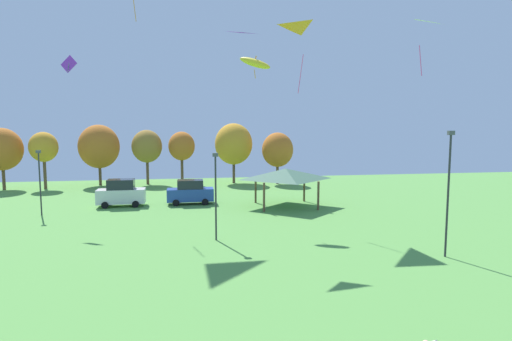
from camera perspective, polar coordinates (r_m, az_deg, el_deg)
The scene contains 18 objects.
kite_flying_0 at distance 32.26m, azimuth 8.09°, elevation 18.61°, with size 3.49×3.56×4.72m.
kite_flying_1 at distance 30.33m, azimuth 21.61°, elevation 17.89°, with size 2.38×1.95×3.34m.
kite_flying_6 at distance 32.99m, azimuth -0.17°, elevation 15.11°, with size 2.69×2.10×1.96m.
kite_flying_7 at distance 28.30m, azimuth -2.69°, elevation 17.97°, with size 1.88×1.42×0.34m.
kite_flying_8 at distance 36.79m, azimuth -25.17°, elevation 13.61°, with size 1.45×0.65×1.51m.
parked_car_leftmost at distance 39.85m, azimuth -18.69°, elevation -3.09°, with size 4.41×2.05×2.58m.
parked_car_second_from_left at distance 39.47m, azimuth -9.36°, elevation -3.07°, with size 4.45×2.01×2.38m.
park_pavilion at distance 37.65m, azimuth 4.26°, elevation -0.50°, with size 6.46×5.73×3.60m.
light_post_0 at distance 38.11m, azimuth -28.50°, elevation -1.00°, with size 0.36×0.20×5.54m.
light_post_1 at distance 24.91m, azimuth 25.79°, elevation -2.20°, with size 0.36×0.20×7.18m.
light_post_2 at distance 26.07m, azimuth -5.78°, elevation -2.94°, with size 0.36×0.20×5.75m.
treeline_tree_0 at distance 56.85m, azimuth -32.55°, elevation 2.57°, with size 4.65×4.65×7.47m.
treeline_tree_1 at distance 55.03m, azimuth -28.08°, elevation 2.95°, with size 3.32×3.32×6.97m.
treeline_tree_2 at distance 55.46m, azimuth -21.51°, elevation 3.20°, with size 5.12×5.12×7.89m.
treeline_tree_3 at distance 54.60m, azimuth -15.32°, elevation 3.33°, with size 3.92×3.92×7.22m.
treeline_tree_4 at distance 53.95m, azimuth -10.57°, elevation 3.42°, with size 3.48×3.48×6.99m.
treeline_tree_5 at distance 53.99m, azimuth -3.21°, elevation 3.79°, with size 5.05×5.05×8.10m.
treeline_tree_6 at distance 53.18m, azimuth 3.10°, elevation 2.96°, with size 4.16×4.16×6.87m.
Camera 1 is at (-1.46, 0.15, 7.24)m, focal length 28.00 mm.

